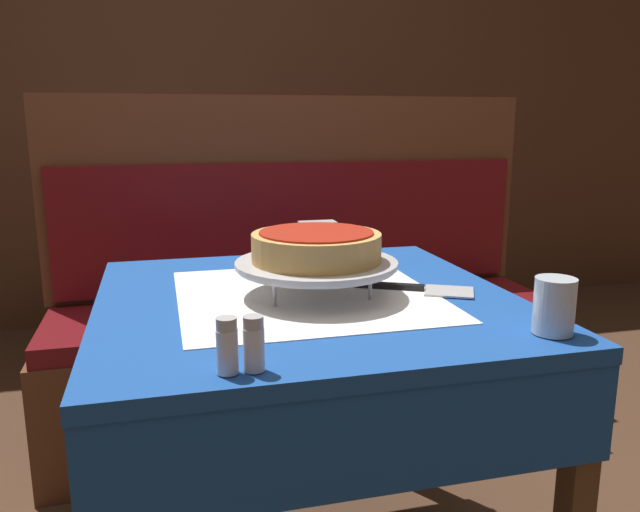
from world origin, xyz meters
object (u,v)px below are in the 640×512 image
dining_table_rear (171,219)px  salt_shaker (227,346)px  deep_dish_pizza (316,246)px  condiment_caddy (182,190)px  napkin_holder (317,238)px  pizza_server (418,289)px  pizza_pan_stand (316,266)px  booth_bench (305,337)px  dining_table_front (307,346)px  water_glass_near (554,306)px  pepper_shaker (254,344)px

dining_table_rear → salt_shaker: bearing=-89.0°
deep_dish_pizza → condiment_caddy: bearing=96.5°
napkin_holder → salt_shaker: bearing=-113.3°
dining_table_rear → pizza_server: pizza_server is taller
deep_dish_pizza → salt_shaker: deep_dish_pizza is taller
deep_dish_pizza → salt_shaker: bearing=-121.7°
dining_table_rear → condiment_caddy: size_ratio=4.85×
pizza_pan_stand → condiment_caddy: size_ratio=2.21×
pizza_pan_stand → deep_dish_pizza: deep_dish_pizza is taller
booth_bench → salt_shaker: (-0.39, -1.17, 0.43)m
dining_table_rear → pizza_server: bearing=-74.9°
dining_table_front → pizza_server: size_ratio=3.41×
deep_dish_pizza → water_glass_near: 0.47m
dining_table_rear → pepper_shaker: 2.13m
pizza_pan_stand → dining_table_rear: bearing=98.4°
dining_table_front → water_glass_near: 0.52m
napkin_holder → dining_table_rear: bearing=104.9°
deep_dish_pizza → water_glass_near: bearing=-44.6°
dining_table_rear → pizza_server: 1.85m
pizza_pan_stand → salt_shaker: size_ratio=4.03×
water_glass_near → pepper_shaker: 0.52m
pepper_shaker → water_glass_near: bearing=3.7°
dining_table_front → booth_bench: booth_bench is taller
pizza_server → booth_bench: bearing=94.1°
pizza_server → pepper_shaker: (-0.41, -0.34, 0.04)m
pizza_pan_stand → salt_shaker: salt_shaker is taller
salt_shaker → deep_dish_pizza: bearing=58.3°
deep_dish_pizza → salt_shaker: size_ratio=3.19×
dining_table_front → pizza_pan_stand: 0.18m
booth_bench → deep_dish_pizza: size_ratio=6.46×
booth_bench → deep_dish_pizza: (-0.16, -0.81, 0.49)m
water_glass_near → salt_shaker: 0.56m
dining_table_front → water_glass_near: (0.35, -0.34, 0.16)m
napkin_holder → condiment_caddy: size_ratio=0.65×
napkin_holder → pepper_shaker: bearing=-110.8°
condiment_caddy → napkin_holder: bearing=-77.6°
dining_table_front → water_glass_near: water_glass_near is taller
booth_bench → water_glass_near: (0.17, -1.14, 0.44)m
dining_table_front → dining_table_rear: (-0.24, 1.75, 0.02)m
dining_table_rear → water_glass_near: water_glass_near is taller
pizza_pan_stand → pizza_server: size_ratio=1.35×
dining_table_front → deep_dish_pizza: (0.02, -0.01, 0.22)m
deep_dish_pizza → napkin_holder: bearing=75.4°
booth_bench → pizza_pan_stand: (-0.16, -0.81, 0.45)m
salt_shaker → pizza_server: bearing=37.7°
dining_table_rear → water_glass_near: size_ratio=7.62×
dining_table_rear → pizza_pan_stand: size_ratio=2.20×
salt_shaker → pepper_shaker: size_ratio=1.01×
deep_dish_pizza → water_glass_near: size_ratio=2.74×
deep_dish_pizza → pizza_server: bearing=-5.3°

